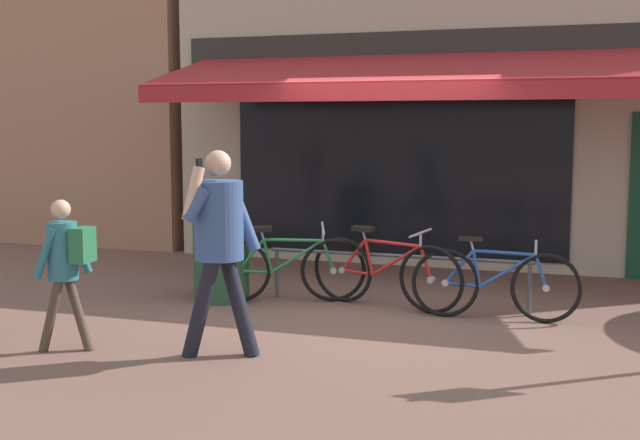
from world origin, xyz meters
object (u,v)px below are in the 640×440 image
bicycle_red (385,272)px  pedestrian_adult (219,232)px  litter_bin (221,256)px  bicycle_green (285,268)px  bicycle_blue (494,283)px  pedestrian_child (66,256)px

bicycle_red → pedestrian_adult: pedestrian_adult is taller
bicycle_red → litter_bin: (-1.83, -0.20, 0.11)m
bicycle_green → bicycle_blue: (2.26, -0.01, -0.01)m
bicycle_red → bicycle_blue: bicycle_red is taller
pedestrian_child → bicycle_green: bearing=-118.4°
bicycle_green → pedestrian_child: size_ratio=1.28×
bicycle_red → bicycle_blue: bearing=7.6°
bicycle_blue → pedestrian_child: pedestrian_child is taller
litter_bin → pedestrian_child: bearing=-99.8°
bicycle_red → pedestrian_adult: bearing=-99.2°
bicycle_blue → bicycle_green: bearing=176.6°
pedestrian_child → litter_bin: 2.31m
bicycle_blue → pedestrian_adult: (-2.06, -2.05, 0.70)m
bicycle_red → pedestrian_child: (-2.22, -2.46, 0.44)m
bicycle_green → litter_bin: 0.74m
bicycle_blue → litter_bin: 2.99m
bicycle_green → pedestrian_child: pedestrian_child is taller
bicycle_green → litter_bin: (-0.73, -0.10, 0.12)m
bicycle_green → litter_bin: size_ratio=1.70×
bicycle_blue → pedestrian_child: 4.13m
bicycle_red → pedestrian_adult: size_ratio=0.99×
pedestrian_adult → litter_bin: bearing=-59.6°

